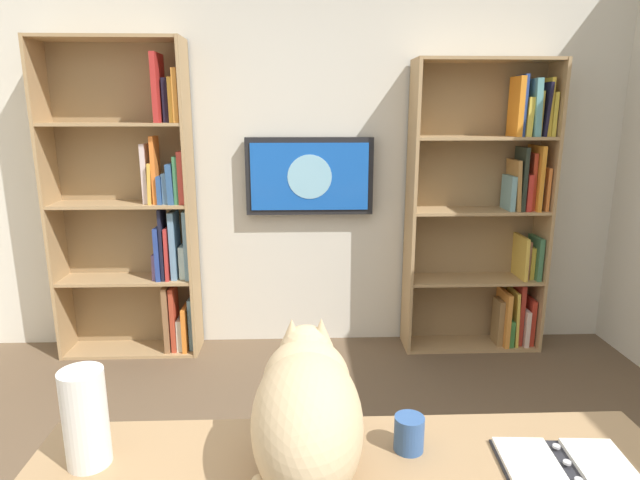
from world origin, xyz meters
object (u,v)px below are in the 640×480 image
Objects in this scene: wall_mounted_tv at (310,176)px; paper_towel_roll at (85,418)px; bookshelf_left at (495,211)px; bookshelf_right at (141,209)px; coffee_mug at (409,433)px; open_binder at (567,466)px; cat at (307,406)px.

paper_towel_roll is (0.61, 2.36, -0.33)m from wall_mounted_tv.
bookshelf_left is 0.94× the size of bookshelf_right.
coffee_mug is at bearing 120.65° from bookshelf_right.
open_binder is (-0.61, 2.43, -0.45)m from wall_mounted_tv.
bookshelf_left is 1.28m from wall_mounted_tv.
bookshelf_left is at bearing -119.47° from cat.
bookshelf_left reaches higher than paper_towel_roll.
bookshelf_right is 3.33× the size of cat.
bookshelf_right is 2.42× the size of wall_mounted_tv.
open_binder is (-0.66, 0.04, -0.16)m from cat.
cat is (1.31, 2.31, -0.06)m from bookshelf_left.
wall_mounted_tv is 1.38× the size of cat.
cat is 0.68m from open_binder.
paper_towel_roll is (1.22, -0.07, 0.12)m from open_binder.
bookshelf_left is 3.14× the size of cat.
cat is at bearing -3.38° from open_binder.
wall_mounted_tv is 2.38m from coffee_mug.
cat reaches higher than coffee_mug.
wall_mounted_tv is at bearing -91.21° from cat.
coffee_mug is at bearing -168.56° from cat.
paper_towel_roll is at bearing 1.70° from coffee_mug.
coffee_mug is at bearing -13.66° from open_binder.
bookshelf_right reaches higher than wall_mounted_tv.
coffee_mug is (-1.34, 2.26, -0.20)m from bookshelf_right.
paper_towel_roll is 0.84m from coffee_mug.
wall_mounted_tv is 3.32× the size of paper_towel_roll.
wall_mounted_tv reaches higher than coffee_mug.
bookshelf_right is 2.34m from paper_towel_roll.
bookshelf_left is at bearing 176.26° from wall_mounted_tv.
bookshelf_left is 20.38× the size of coffee_mug.
paper_towel_roll is (0.56, -0.03, -0.04)m from cat.
wall_mounted_tv is 2.41m from cat.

